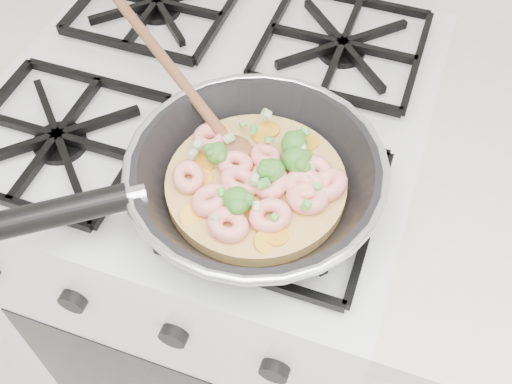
% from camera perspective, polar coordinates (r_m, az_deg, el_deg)
% --- Properties ---
extents(stove, '(0.60, 0.60, 0.92)m').
position_cam_1_polar(stove, '(1.20, -3.08, -6.21)').
color(stove, white).
rests_on(stove, ground).
extents(skillet, '(0.43, 0.40, 0.09)m').
position_cam_1_polar(skillet, '(0.68, -0.38, 1.33)').
color(skillet, black).
rests_on(skillet, stove).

